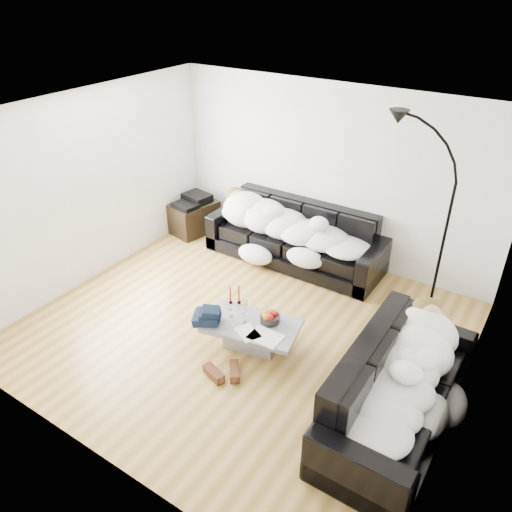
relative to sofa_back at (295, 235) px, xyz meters
The scene contains 24 objects.
ground 1.87m from the sofa_back, 80.83° to the right, with size 5.00×5.00×0.00m, color olive.
wall_back 1.02m from the sofa_back, 57.44° to the left, with size 5.00×0.02×2.60m, color silver.
wall_left 2.98m from the sofa_back, 140.90° to the right, with size 0.02×4.50×2.60m, color silver.
wall_right 3.43m from the sofa_back, 32.77° to the right, with size 0.02×4.50×2.60m, color silver.
ceiling 2.83m from the sofa_back, 80.83° to the right, with size 5.00×5.00×0.00m, color white.
sofa_back is the anchor object (origin of this frame).
sofa_right 3.21m from the sofa_back, 42.64° to the right, with size 2.17×0.93×0.88m, color black.
sleeper_back 0.22m from the sofa_back, 90.00° to the right, with size 2.26×0.78×0.45m, color white, non-canonical shape.
sleeper_right 3.22m from the sofa_back, 42.64° to the right, with size 1.86×0.79×0.46m, color white, non-canonical shape.
teal_cushion 2.76m from the sofa_back, 33.13° to the right, with size 0.36×0.30×0.20m, color #0F6F57.
coffee_table 2.09m from the sofa_back, 74.44° to the right, with size 1.09×0.63×0.32m, color #939699.
fruit_bowl 1.98m from the sofa_back, 68.90° to the right, with size 0.23×0.23×0.14m, color white.
wine_glass_a 1.91m from the sofa_back, 78.59° to the right, with size 0.08×0.08×0.19m, color white.
wine_glass_b 2.03m from the sofa_back, 82.31° to the right, with size 0.07×0.07×0.16m, color white.
wine_glass_c 2.06m from the sofa_back, 76.84° to the right, with size 0.07×0.07×0.17m, color white.
candle_left 1.80m from the sofa_back, 86.44° to the right, with size 0.04×0.04×0.24m, color maroon.
candle_right 1.75m from the sofa_back, 83.50° to the right, with size 0.05×0.05×0.25m, color maroon.
newspaper_a 2.26m from the sofa_back, 68.84° to the right, with size 0.36×0.28×0.01m, color silver.
newspaper_b 2.24m from the sofa_back, 74.28° to the right, with size 0.30×0.21×0.01m, color silver.
navy_jacket 2.24m from the sofa_back, 86.46° to the right, with size 0.32×0.27×0.16m, color black, non-canonical shape.
shoes 2.68m from the sofa_back, 77.39° to the right, with size 0.49×0.36×0.11m, color #472311, non-canonical shape.
av_cabinet 1.89m from the sofa_back, behind, with size 0.51×0.75×0.51m, color black.
stereo 1.89m from the sofa_back, behind, with size 0.44×0.34×0.13m, color black.
floor_lamp 2.23m from the sofa_back, ahead, with size 0.80×0.32×2.21m, color black, non-canonical shape.
Camera 1 is at (2.82, -4.01, 3.91)m, focal length 35.00 mm.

